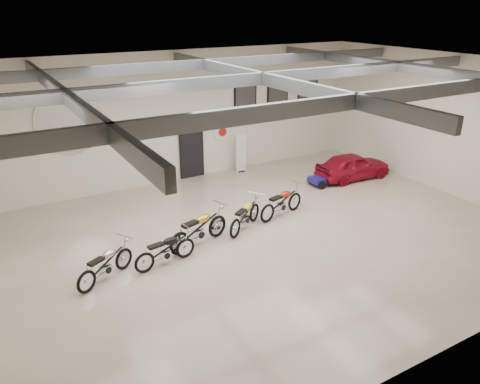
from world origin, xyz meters
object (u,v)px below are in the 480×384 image
motorcycle_red (281,202)px  vintage_car (353,166)px  motorcycle_yellow (245,215)px  go_kart (330,176)px  motorcycle_gold (199,228)px  motorcycle_black (165,249)px  banner_stand (241,152)px  motorcycle_silver (105,264)px

motorcycle_red → vintage_car: vintage_car is taller
motorcycle_yellow → go_kart: bearing=-12.4°
motorcycle_yellow → motorcycle_red: (1.54, 0.23, 0.02)m
motorcycle_gold → go_kart: motorcycle_gold is taller
motorcycle_gold → vintage_car: 8.00m
motorcycle_black → go_kart: size_ratio=1.01×
banner_stand → go_kart: size_ratio=0.95×
motorcycle_silver → motorcycle_gold: motorcycle_gold is taller
motorcycle_gold → motorcycle_red: size_ratio=1.09×
banner_stand → go_kart: bearing=-50.8°
banner_stand → go_kart: 3.78m
motorcycle_silver → motorcycle_yellow: (4.54, 0.72, 0.01)m
vintage_car → go_kart: bearing=92.4°
banner_stand → motorcycle_yellow: 5.39m
motorcycle_gold → vintage_car: size_ratio=0.68×
banner_stand → motorcycle_silver: bearing=-141.9°
motorcycle_black → motorcycle_red: motorcycle_red is taller
motorcycle_silver → motorcycle_black: (1.59, -0.05, -0.01)m
motorcycle_gold → motorcycle_yellow: bearing=-9.3°
vintage_car → banner_stand: bearing=52.8°
motorcycle_red → motorcycle_black: bearing=178.5°
motorcycle_gold → go_kart: size_ratio=1.19×
motorcycle_yellow → vintage_car: 6.31m
motorcycle_black → go_kart: 8.27m
motorcycle_yellow → motorcycle_silver: bearing=156.8°
banner_stand → motorcycle_gold: (-4.28, -4.93, -0.30)m
motorcycle_yellow → go_kart: size_ratio=1.05×
motorcycle_black → motorcycle_yellow: (2.95, 0.78, 0.02)m
motorcycle_red → go_kart: (3.38, 1.54, -0.18)m
motorcycle_yellow → go_kart: (4.92, 1.78, -0.16)m
motorcycle_yellow → banner_stand: bearing=28.9°
motorcycle_black → go_kart: (7.87, 2.55, -0.14)m
motorcycle_silver → banner_stand: bearing=8.0°
motorcycle_gold → go_kart: (6.61, 2.00, -0.23)m
motorcycle_silver → motorcycle_yellow: size_ratio=0.98×
motorcycle_gold → vintage_car: bearing=-2.4°
motorcycle_yellow → motorcycle_red: bearing=-23.6°
banner_stand → motorcycle_gold: 6.54m
motorcycle_red → go_kart: motorcycle_red is taller
banner_stand → motorcycle_black: 7.81m
motorcycle_red → go_kart: size_ratio=1.09×
motorcycle_black → motorcycle_gold: bearing=15.1°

